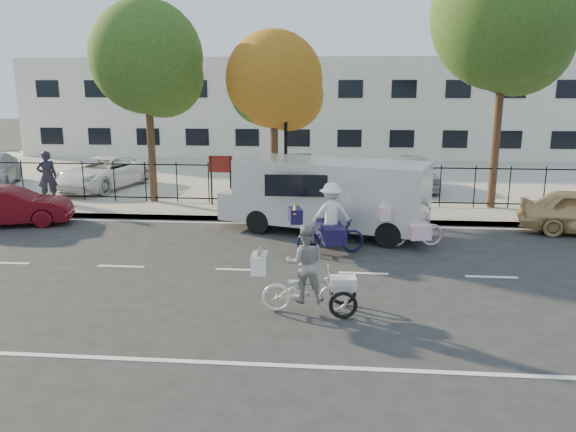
# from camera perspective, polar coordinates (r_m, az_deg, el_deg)

# --- Properties ---
(ground) EXTENTS (120.00, 120.00, 0.00)m
(ground) POSITION_cam_1_polar(r_m,az_deg,el_deg) (13.84, -4.90, -5.48)
(ground) COLOR #333334
(road_markings) EXTENTS (60.00, 9.52, 0.01)m
(road_markings) POSITION_cam_1_polar(r_m,az_deg,el_deg) (13.84, -4.90, -5.46)
(road_markings) COLOR silver
(road_markings) RESTS_ON ground
(curb) EXTENTS (60.00, 0.10, 0.15)m
(curb) POSITION_cam_1_polar(r_m,az_deg,el_deg) (18.62, -2.26, -0.32)
(curb) COLOR #A8A399
(curb) RESTS_ON ground
(sidewalk) EXTENTS (60.00, 2.20, 0.15)m
(sidewalk) POSITION_cam_1_polar(r_m,az_deg,el_deg) (19.63, -1.87, 0.39)
(sidewalk) COLOR #A8A399
(sidewalk) RESTS_ON ground
(parking_lot) EXTENTS (60.00, 15.60, 0.15)m
(parking_lot) POSITION_cam_1_polar(r_m,az_deg,el_deg) (28.34, 0.29, 4.36)
(parking_lot) COLOR #A8A399
(parking_lot) RESTS_ON ground
(iron_fence) EXTENTS (58.00, 0.06, 1.50)m
(iron_fence) POSITION_cam_1_polar(r_m,az_deg,el_deg) (20.54, -1.52, 3.31)
(iron_fence) COLOR black
(iron_fence) RESTS_ON sidewalk
(building) EXTENTS (34.00, 10.00, 6.00)m
(building) POSITION_cam_1_polar(r_m,az_deg,el_deg) (38.01, 1.57, 11.02)
(building) COLOR silver
(building) RESTS_ON ground
(lamppost) EXTENTS (0.36, 0.36, 4.33)m
(lamppost) POSITION_cam_1_polar(r_m,az_deg,el_deg) (19.84, -0.24, 9.40)
(lamppost) COLOR black
(lamppost) RESTS_ON sidewalk
(street_sign) EXTENTS (0.85, 0.06, 1.80)m
(street_sign) POSITION_cam_1_polar(r_m,az_deg,el_deg) (20.37, -6.85, 4.61)
(street_sign) COLOR black
(street_sign) RESTS_ON sidewalk
(zebra_trike) EXTENTS (2.10, 0.82, 1.80)m
(zebra_trike) POSITION_cam_1_polar(r_m,az_deg,el_deg) (11.13, 1.80, -6.35)
(zebra_trike) COLOR silver
(zebra_trike) RESTS_ON ground
(unicorn_bike) EXTENTS (1.96, 1.39, 1.93)m
(unicorn_bike) POSITION_cam_1_polar(r_m,az_deg,el_deg) (15.92, 12.60, -0.59)
(unicorn_bike) COLOR #E9B1CA
(unicorn_bike) RESTS_ON ground
(bull_bike) EXTENTS (2.12, 1.48, 1.91)m
(bull_bike) POSITION_cam_1_polar(r_m,az_deg,el_deg) (15.02, 4.25, -0.93)
(bull_bike) COLOR #101437
(bull_bike) RESTS_ON ground
(white_van) EXTENTS (6.67, 3.70, 2.20)m
(white_van) POSITION_cam_1_polar(r_m,az_deg,el_deg) (17.01, 4.02, 2.31)
(white_van) COLOR silver
(white_van) RESTS_ON ground
(red_sedan) EXTENTS (3.98, 2.35, 1.24)m
(red_sedan) POSITION_cam_1_polar(r_m,az_deg,el_deg) (20.06, -26.44, 0.87)
(red_sedan) COLOR #5D0A14
(red_sedan) RESTS_ON ground
(pedestrian) EXTENTS (0.84, 0.75, 1.92)m
(pedestrian) POSITION_cam_1_polar(r_m,az_deg,el_deg) (22.67, -23.27, 3.71)
(pedestrian) COLOR black
(pedestrian) RESTS_ON sidewalk
(lot_car_b) EXTENTS (3.20, 5.17, 1.34)m
(lot_car_b) POSITION_cam_1_polar(r_m,az_deg,el_deg) (24.90, -18.30, 4.19)
(lot_car_b) COLOR white
(lot_car_b) RESTS_ON parking_lot
(lot_car_c) EXTENTS (2.11, 4.24, 1.33)m
(lot_car_c) POSITION_cam_1_polar(r_m,az_deg,el_deg) (24.32, 0.76, 4.66)
(lot_car_c) COLOR #4C5054
(lot_car_c) RESTS_ON parking_lot
(lot_car_d) EXTENTS (2.06, 4.35, 1.44)m
(lot_car_d) POSITION_cam_1_polar(r_m,az_deg,el_deg) (24.18, 12.46, 4.42)
(lot_car_d) COLOR #AAADB2
(lot_car_d) RESTS_ON parking_lot
(tree_west) EXTENTS (4.04, 4.04, 7.41)m
(tree_west) POSITION_cam_1_polar(r_m,az_deg,el_deg) (21.36, -13.75, 14.88)
(tree_west) COLOR #442D1D
(tree_west) RESTS_ON ground
(tree_mid) EXTENTS (3.50, 3.46, 6.35)m
(tree_mid) POSITION_cam_1_polar(r_m,az_deg,el_deg) (20.57, -1.02, 13.25)
(tree_mid) COLOR #442D1D
(tree_mid) RESTS_ON ground
(tree_east) EXTENTS (5.03, 5.03, 9.21)m
(tree_east) POSITION_cam_1_polar(r_m,az_deg,el_deg) (21.14, 21.60, 17.83)
(tree_east) COLOR #442D1D
(tree_east) RESTS_ON ground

